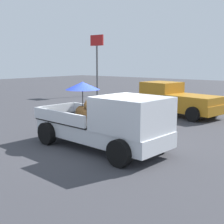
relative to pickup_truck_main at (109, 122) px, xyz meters
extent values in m
plane|color=#38383D|center=(-0.44, 0.03, -0.97)|extent=(80.00, 80.00, 0.00)
cylinder|color=black|center=(1.38, 0.88, -0.57)|extent=(0.82, 0.34, 0.80)
cylinder|color=black|center=(1.24, -1.08, -0.57)|extent=(0.82, 0.34, 0.80)
cylinder|color=black|center=(-2.11, 1.13, -0.57)|extent=(0.82, 0.34, 0.80)
cylinder|color=black|center=(-2.25, -0.82, -0.57)|extent=(0.82, 0.34, 0.80)
cube|color=silver|center=(-0.44, 0.03, -0.40)|extent=(5.12, 2.16, 0.50)
cube|color=silver|center=(0.96, -0.08, 0.39)|extent=(2.23, 2.01, 1.08)
cube|color=#4C606B|center=(1.96, -0.15, 0.59)|extent=(0.18, 1.72, 0.64)
cube|color=black|center=(-1.58, 0.11, -0.12)|extent=(2.93, 2.04, 0.06)
cube|color=silver|center=(-1.52, 1.03, 0.11)|extent=(2.80, 0.30, 0.40)
cube|color=silver|center=(-1.65, -0.81, 0.11)|extent=(2.80, 0.30, 0.40)
cube|color=silver|center=(-2.93, 0.21, 0.11)|extent=(0.23, 1.84, 0.40)
ellipsoid|color=brown|center=(-1.30, 0.03, 0.17)|extent=(0.70, 0.37, 0.52)
sphere|color=brown|center=(-1.00, 0.01, 0.49)|extent=(0.30, 0.30, 0.28)
cone|color=brown|center=(-0.99, 0.09, 0.63)|extent=(0.10, 0.10, 0.12)
cone|color=brown|center=(-1.00, -0.07, 0.63)|extent=(0.10, 0.10, 0.12)
cylinder|color=black|center=(-1.47, 0.25, 0.47)|extent=(0.03, 0.03, 1.12)
cone|color=#1E33B7|center=(-1.47, 0.25, 1.13)|extent=(1.35, 1.35, 0.28)
cylinder|color=black|center=(-2.98, 6.91, -0.59)|extent=(0.79, 0.39, 0.76)
cylinder|color=black|center=(-2.65, 8.79, -0.59)|extent=(0.79, 0.39, 0.76)
cylinder|color=black|center=(0.17, 6.36, -0.59)|extent=(0.79, 0.39, 0.76)
cylinder|color=black|center=(0.50, 8.23, -0.59)|extent=(0.79, 0.39, 0.76)
cube|color=#B27219|center=(-1.24, 7.57, -0.42)|extent=(5.04, 2.60, 0.50)
cube|color=#B27219|center=(-2.42, 7.78, 0.33)|extent=(2.18, 2.10, 1.00)
cube|color=#B27219|center=(-0.26, 7.40, 0.03)|extent=(2.97, 2.24, 0.40)
cylinder|color=#59595B|center=(-11.35, 12.21, 1.19)|extent=(0.16, 0.16, 4.32)
cube|color=#B21E1E|center=(-11.35, 12.21, 3.80)|extent=(1.40, 0.12, 0.90)
camera|label=1|loc=(6.23, -7.64, 2.01)|focal=48.23mm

